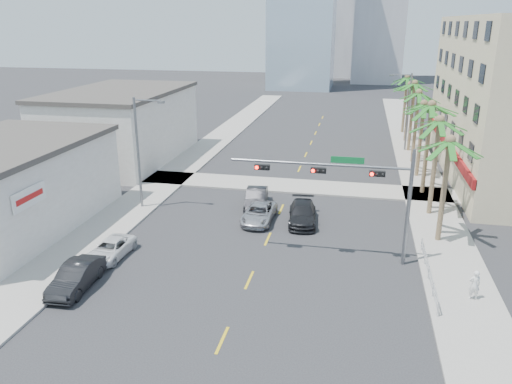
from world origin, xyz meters
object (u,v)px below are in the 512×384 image
at_px(car_parked_mid, 76,277).
at_px(car_lane_right, 302,213).
at_px(car_lane_left, 256,198).
at_px(car_parked_far, 110,249).
at_px(car_lane_center, 259,213).
at_px(pedestrian, 474,285).
at_px(traffic_signal_mast, 356,184).

relative_size(car_parked_mid, car_lane_right, 0.91).
bearing_deg(car_lane_right, car_lane_left, 141.55).
distance_m(car_lane_left, car_lane_right, 4.87).
xyz_separation_m(car_parked_far, car_lane_center, (8.14, 8.00, 0.08)).
bearing_deg(car_lane_center, car_lane_right, 8.31).
bearing_deg(car_lane_right, car_parked_far, -149.42).
xyz_separation_m(car_lane_left, pedestrian, (14.52, -11.95, 0.24)).
height_order(car_lane_center, pedestrian, pedestrian).
bearing_deg(car_lane_left, pedestrian, -45.36).
height_order(traffic_signal_mast, car_lane_right, traffic_signal_mast).
bearing_deg(car_lane_center, car_parked_mid, -123.45).
bearing_deg(car_parked_mid, car_lane_right, 44.96).
distance_m(traffic_signal_mast, car_lane_left, 12.18).
bearing_deg(car_parked_mid, traffic_signal_mast, 21.77).
distance_m(car_parked_far, car_lane_center, 11.41).
height_order(car_parked_far, car_lane_right, car_lane_right).
height_order(car_parked_mid, pedestrian, pedestrian).
relative_size(traffic_signal_mast, car_lane_right, 2.23).
bearing_deg(traffic_signal_mast, car_lane_right, 124.06).
bearing_deg(car_lane_right, pedestrian, -47.84).
distance_m(car_parked_far, pedestrian, 21.83).
bearing_deg(traffic_signal_mast, car_parked_mid, -155.57).
distance_m(car_parked_mid, pedestrian, 22.04).
bearing_deg(car_lane_right, car_parked_mid, -138.33).
xyz_separation_m(car_lane_right, pedestrian, (10.41, -9.34, 0.27)).
distance_m(car_lane_left, car_lane_center, 3.18).
height_order(car_parked_far, car_lane_left, car_lane_left).
relative_size(traffic_signal_mast, car_lane_left, 2.41).
relative_size(traffic_signal_mast, car_parked_mid, 2.46).
height_order(car_lane_right, pedestrian, pedestrian).
height_order(car_lane_left, car_lane_center, car_lane_left).
distance_m(traffic_signal_mast, car_lane_center, 9.78).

